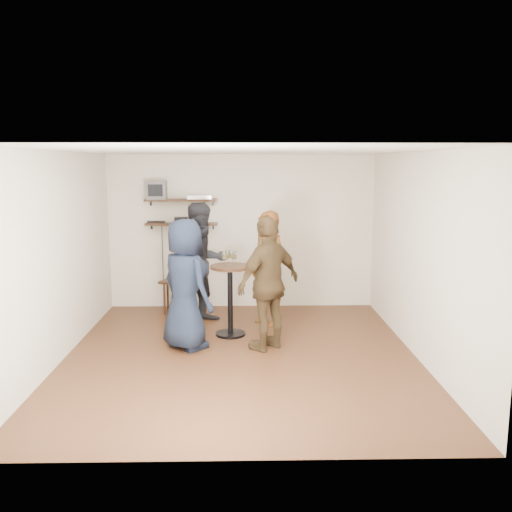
{
  "coord_description": "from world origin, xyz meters",
  "views": [
    {
      "loc": [
        0.06,
        -6.66,
        2.44
      ],
      "look_at": [
        0.2,
        0.4,
        1.24
      ],
      "focal_mm": 38.0,
      "sensor_mm": 36.0,
      "label": 1
    }
  ],
  "objects_px": {
    "person_brown": "(269,284)",
    "dvd_deck": "(200,197)",
    "person_navy": "(185,284)",
    "side_table": "(177,285)",
    "radio": "(181,220)",
    "person_plaid": "(268,268)",
    "person_dark": "(203,263)",
    "crt_monitor": "(157,190)",
    "drinks_table": "(230,291)"
  },
  "relations": [
    {
      "from": "person_brown",
      "to": "person_navy",
      "type": "bearing_deg",
      "value": -44.29
    },
    {
      "from": "drinks_table",
      "to": "person_plaid",
      "type": "xyz_separation_m",
      "value": [
        0.56,
        0.56,
        0.22
      ]
    },
    {
      "from": "crt_monitor",
      "to": "side_table",
      "type": "xyz_separation_m",
      "value": [
        0.32,
        -0.22,
        -1.57
      ]
    },
    {
      "from": "side_table",
      "to": "person_brown",
      "type": "xyz_separation_m",
      "value": [
        1.45,
        -1.87,
        0.44
      ]
    },
    {
      "from": "person_brown",
      "to": "dvd_deck",
      "type": "bearing_deg",
      "value": -104.86
    },
    {
      "from": "crt_monitor",
      "to": "side_table",
      "type": "relative_size",
      "value": 0.55
    },
    {
      "from": "drinks_table",
      "to": "person_plaid",
      "type": "height_order",
      "value": "person_plaid"
    },
    {
      "from": "drinks_table",
      "to": "crt_monitor",
      "type": "bearing_deg",
      "value": 129.63
    },
    {
      "from": "dvd_deck",
      "to": "person_brown",
      "type": "distance_m",
      "value": 2.55
    },
    {
      "from": "person_navy",
      "to": "crt_monitor",
      "type": "bearing_deg",
      "value": -25.14
    },
    {
      "from": "crt_monitor",
      "to": "side_table",
      "type": "height_order",
      "value": "crt_monitor"
    },
    {
      "from": "drinks_table",
      "to": "person_dark",
      "type": "xyz_separation_m",
      "value": [
        -0.44,
        0.66,
        0.28
      ]
    },
    {
      "from": "radio",
      "to": "person_brown",
      "type": "relative_size",
      "value": 0.12
    },
    {
      "from": "person_plaid",
      "to": "radio",
      "type": "bearing_deg",
      "value": -168.41
    },
    {
      "from": "crt_monitor",
      "to": "drinks_table",
      "type": "relative_size",
      "value": 0.31
    },
    {
      "from": "dvd_deck",
      "to": "person_plaid",
      "type": "bearing_deg",
      "value": -40.71
    },
    {
      "from": "drinks_table",
      "to": "dvd_deck",
      "type": "bearing_deg",
      "value": 109.62
    },
    {
      "from": "person_plaid",
      "to": "person_navy",
      "type": "distance_m",
      "value": 1.58
    },
    {
      "from": "dvd_deck",
      "to": "person_navy",
      "type": "bearing_deg",
      "value": -91.18
    },
    {
      "from": "drinks_table",
      "to": "person_plaid",
      "type": "relative_size",
      "value": 0.58
    },
    {
      "from": "person_plaid",
      "to": "person_dark",
      "type": "bearing_deg",
      "value": -140.64
    },
    {
      "from": "drinks_table",
      "to": "person_plaid",
      "type": "bearing_deg",
      "value": 44.67
    },
    {
      "from": "radio",
      "to": "side_table",
      "type": "xyz_separation_m",
      "value": [
        -0.07,
        -0.22,
        -1.07
      ]
    },
    {
      "from": "person_dark",
      "to": "person_plaid",
      "type": "bearing_deg",
      "value": -39.36
    },
    {
      "from": "person_dark",
      "to": "person_brown",
      "type": "height_order",
      "value": "person_dark"
    },
    {
      "from": "radio",
      "to": "drinks_table",
      "type": "bearing_deg",
      "value": -60.44
    },
    {
      "from": "person_plaid",
      "to": "person_brown",
      "type": "bearing_deg",
      "value": -46.44
    },
    {
      "from": "side_table",
      "to": "crt_monitor",
      "type": "bearing_deg",
      "value": 144.88
    },
    {
      "from": "side_table",
      "to": "person_plaid",
      "type": "distance_m",
      "value": 1.71
    },
    {
      "from": "dvd_deck",
      "to": "drinks_table",
      "type": "distance_m",
      "value": 2.02
    },
    {
      "from": "person_plaid",
      "to": "person_dark",
      "type": "relative_size",
      "value": 0.94
    },
    {
      "from": "person_plaid",
      "to": "person_navy",
      "type": "height_order",
      "value": "person_plaid"
    },
    {
      "from": "side_table",
      "to": "person_dark",
      "type": "height_order",
      "value": "person_dark"
    },
    {
      "from": "crt_monitor",
      "to": "person_plaid",
      "type": "bearing_deg",
      "value": -27.61
    },
    {
      "from": "dvd_deck",
      "to": "person_dark",
      "type": "height_order",
      "value": "dvd_deck"
    },
    {
      "from": "side_table",
      "to": "radio",
      "type": "bearing_deg",
      "value": 71.46
    },
    {
      "from": "person_dark",
      "to": "person_navy",
      "type": "xyz_separation_m",
      "value": [
        -0.14,
        -1.2,
        -0.06
      ]
    },
    {
      "from": "radio",
      "to": "side_table",
      "type": "relative_size",
      "value": 0.38
    },
    {
      "from": "radio",
      "to": "person_dark",
      "type": "relative_size",
      "value": 0.12
    },
    {
      "from": "crt_monitor",
      "to": "drinks_table",
      "type": "bearing_deg",
      "value": -50.37
    },
    {
      "from": "radio",
      "to": "drinks_table",
      "type": "relative_size",
      "value": 0.22
    },
    {
      "from": "person_navy",
      "to": "dvd_deck",
      "type": "bearing_deg",
      "value": -44.38
    },
    {
      "from": "radio",
      "to": "person_plaid",
      "type": "distance_m",
      "value": 1.82
    },
    {
      "from": "side_table",
      "to": "person_dark",
      "type": "xyz_separation_m",
      "value": [
        0.49,
        -0.62,
        0.48
      ]
    },
    {
      "from": "crt_monitor",
      "to": "person_plaid",
      "type": "xyz_separation_m",
      "value": [
        1.81,
        -0.94,
        -1.14
      ]
    },
    {
      "from": "radio",
      "to": "person_navy",
      "type": "relative_size",
      "value": 0.13
    },
    {
      "from": "drinks_table",
      "to": "person_navy",
      "type": "relative_size",
      "value": 0.59
    },
    {
      "from": "person_dark",
      "to": "person_brown",
      "type": "bearing_deg",
      "value": -85.8
    },
    {
      "from": "side_table",
      "to": "person_brown",
      "type": "distance_m",
      "value": 2.41
    },
    {
      "from": "person_plaid",
      "to": "dvd_deck",
      "type": "bearing_deg",
      "value": -175.38
    }
  ]
}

